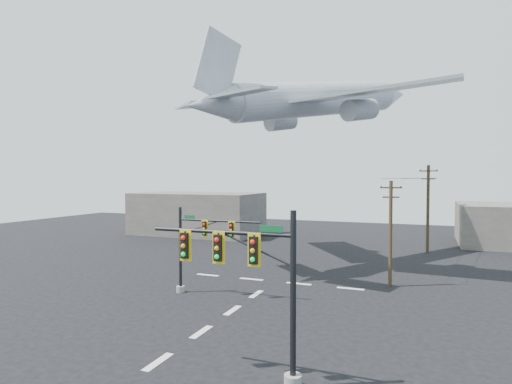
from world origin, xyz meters
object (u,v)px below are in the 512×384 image
at_px(utility_pole_a, 390,231).
at_px(signal_mast_far, 197,247).
at_px(signal_mast_near, 255,285).
at_px(airliner, 318,100).
at_px(utility_pole_b, 428,207).

bearing_deg(utility_pole_a, signal_mast_far, -163.14).
bearing_deg(signal_mast_near, signal_mast_far, 129.43).
height_order(signal_mast_near, utility_pole_a, utility_pole_a).
distance_m(signal_mast_far, utility_pole_a, 14.62).
relative_size(signal_mast_near, airliner, 0.25).
height_order(signal_mast_near, signal_mast_far, signal_mast_near).
bearing_deg(utility_pole_a, utility_pole_b, 67.35).
bearing_deg(utility_pole_b, utility_pole_a, -83.85).
bearing_deg(signal_mast_near, airliner, 97.81).
height_order(utility_pole_a, utility_pole_b, utility_pole_b).
relative_size(utility_pole_b, airliner, 0.35).
relative_size(signal_mast_near, utility_pole_b, 0.73).
bearing_deg(airliner, signal_mast_far, -169.84).
bearing_deg(utility_pole_b, airliner, -122.19).
distance_m(signal_mast_near, airliner, 28.22).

